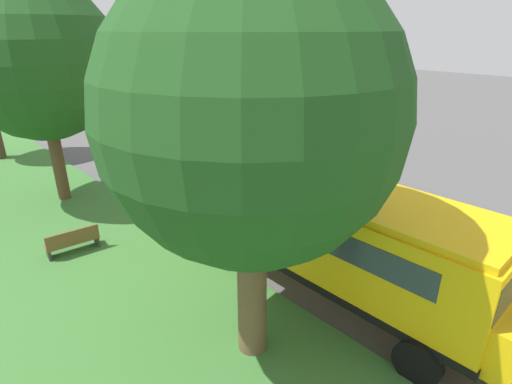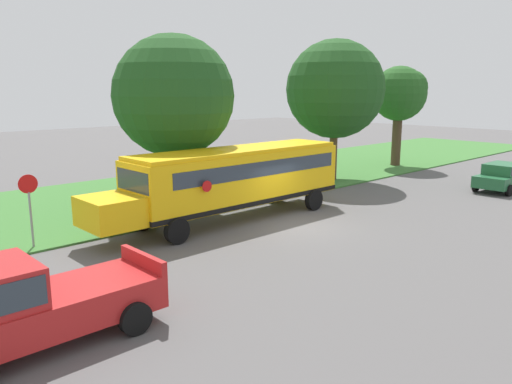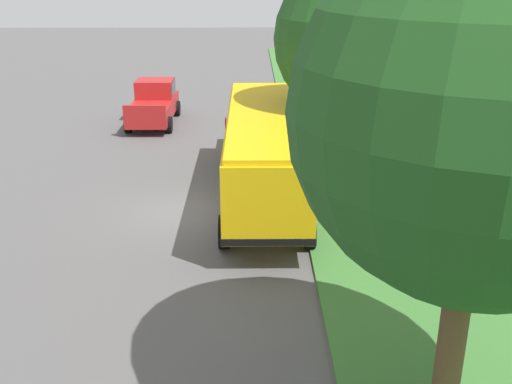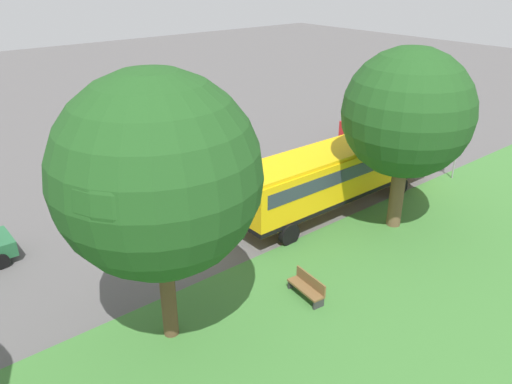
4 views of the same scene
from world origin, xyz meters
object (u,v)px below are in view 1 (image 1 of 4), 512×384
object	(u,v)px
school_bus	(311,219)
park_bench	(73,241)
oak_tree_roadside_mid	(32,59)
car_green_nearest	(176,129)
oak_tree_beside_bus	(247,117)

from	to	relation	value
school_bus	park_bench	size ratio (longest dim) A/B	7.55
oak_tree_roadside_mid	park_bench	xyz separation A→B (m)	(-1.28, -5.03, -5.26)
school_bus	car_green_nearest	size ratio (longest dim) A/B	2.82
school_bus	car_green_nearest	bearing A→B (deg)	70.33
car_green_nearest	oak_tree_roadside_mid	size ratio (longest dim) A/B	0.50
car_green_nearest	oak_tree_beside_bus	bearing A→B (deg)	-117.92
school_bus	park_bench	bearing A→B (deg)	126.44
car_green_nearest	park_bench	size ratio (longest dim) A/B	2.67
oak_tree_roadside_mid	school_bus	bearing A→B (deg)	-73.88
oak_tree_beside_bus	park_bench	world-z (taller)	oak_tree_beside_bus
school_bus	park_bench	distance (m)	7.69
park_bench	school_bus	bearing A→B (deg)	-53.56
car_green_nearest	oak_tree_beside_bus	world-z (taller)	oak_tree_beside_bus
school_bus	oak_tree_roadside_mid	bearing A→B (deg)	106.12
school_bus	oak_tree_roadside_mid	size ratio (longest dim) A/B	1.42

